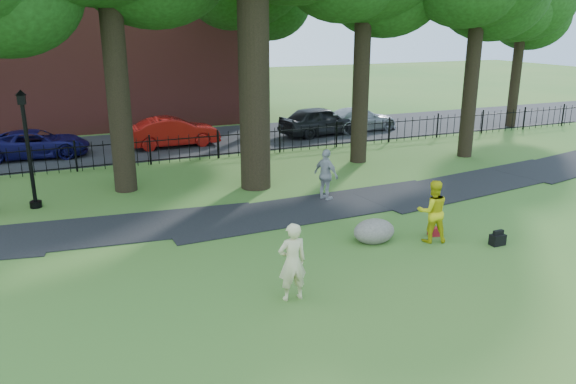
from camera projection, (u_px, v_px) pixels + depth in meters
name	position (u px, v px, depth m)	size (l,w,h in m)	color
ground	(346.00, 256.00, 14.74)	(120.00, 120.00, 0.00)	#356B25
footpath	(316.00, 208.00, 18.54)	(36.00, 2.60, 0.03)	black
street	(197.00, 141.00, 28.83)	(80.00, 7.00, 0.02)	black
iron_fence	(218.00, 145.00, 25.13)	(44.00, 0.04, 1.20)	black
brick_building	(90.00, 20.00, 32.62)	(18.00, 8.00, 12.00)	brown
woman	(292.00, 262.00, 12.23)	(0.65, 0.43, 1.79)	beige
man	(432.00, 211.00, 15.51)	(0.86, 0.67, 1.78)	#CEC411
pedestrian	(326.00, 175.00, 19.14)	(1.05, 0.44, 1.79)	#A5A5A9
boulder	(374.00, 229.00, 15.67)	(1.20, 0.90, 0.70)	#635F52
lamppost	(29.00, 151.00, 18.08)	(0.38, 0.38, 3.88)	black
backpack	(497.00, 240.00, 15.46)	(0.41, 0.26, 0.31)	black
red_bag	(434.00, 232.00, 16.14)	(0.35, 0.22, 0.24)	maroon
red_sedan	(173.00, 132.00, 27.45)	(1.54, 4.40, 1.45)	#9C110C
navy_van	(36.00, 144.00, 25.27)	(2.09, 4.53, 1.26)	#0F0E46
grey_car	(320.00, 121.00, 30.24)	(1.85, 4.61, 1.57)	black
silver_car	(359.00, 119.00, 31.49)	(1.81, 4.46, 1.29)	#9C9FA5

